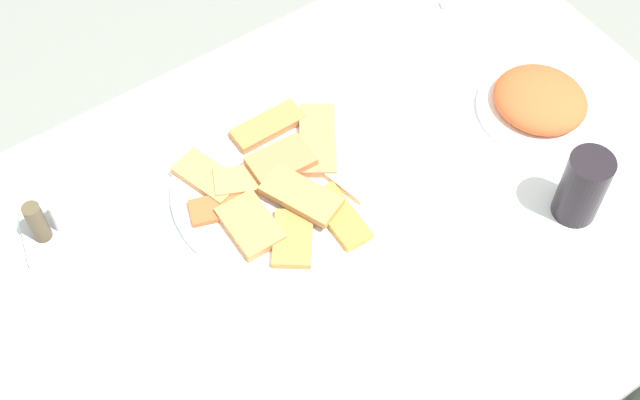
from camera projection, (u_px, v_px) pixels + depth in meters
name	position (u px, v px, depth m)	size (l,w,h in m)	color
dining_table	(350.00, 252.00, 1.39)	(1.16, 0.83, 0.71)	white
pide_platter	(276.00, 186.00, 1.35)	(0.32, 0.31, 0.04)	white
salad_plate_rice	(540.00, 101.00, 1.43)	(0.20, 0.20, 0.06)	white
soda_can	(583.00, 187.00, 1.29)	(0.07, 0.07, 0.12)	black
condiment_caddy	(51.00, 226.00, 1.29)	(0.11, 0.11, 0.09)	#B2B2B7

